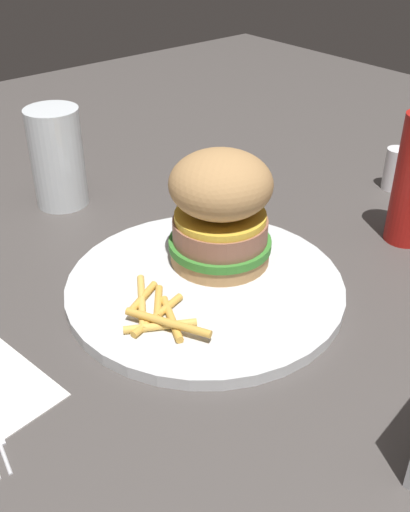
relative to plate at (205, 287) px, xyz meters
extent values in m
plane|color=#47423F|center=(0.02, 0.01, -0.01)|extent=(1.60, 1.60, 0.00)
cylinder|color=silver|center=(0.00, 0.00, 0.00)|extent=(0.27, 0.27, 0.01)
cylinder|color=tan|center=(0.04, 0.02, 0.01)|extent=(0.10, 0.10, 0.02)
cylinder|color=#387F2D|center=(0.04, 0.02, 0.03)|extent=(0.11, 0.11, 0.01)
cylinder|color=#8E5B47|center=(0.04, 0.02, 0.04)|extent=(0.10, 0.10, 0.02)
cylinder|color=yellow|center=(0.04, 0.02, 0.06)|extent=(0.09, 0.09, 0.01)
ellipsoid|color=tan|center=(0.04, 0.02, 0.09)|extent=(0.10, 0.10, 0.06)
cylinder|color=#E5B251|center=(-0.08, -0.03, 0.01)|extent=(0.06, 0.04, 0.01)
cylinder|color=gold|center=(-0.06, 0.00, 0.01)|extent=(0.03, 0.04, 0.01)
cylinder|color=gold|center=(-0.06, 0.01, 0.01)|extent=(0.04, 0.03, 0.01)
cylinder|color=#E5B251|center=(-0.07, 0.01, 0.01)|extent=(0.05, 0.07, 0.01)
cylinder|color=gold|center=(-0.06, -0.03, 0.01)|extent=(0.03, 0.06, 0.01)
cylinder|color=gold|center=(-0.07, -0.04, 0.02)|extent=(0.04, 0.08, 0.01)
cylinder|color=gold|center=(-0.07, -0.02, 0.01)|extent=(0.07, 0.02, 0.01)
cylinder|color=silver|center=(-0.24, -0.07, 0.00)|extent=(0.01, 0.03, 0.00)
cylinder|color=silver|center=(-0.01, 0.26, 0.05)|extent=(0.06, 0.06, 0.12)
cylinder|color=orange|center=(-0.01, 0.26, 0.04)|extent=(0.06, 0.06, 0.10)
cylinder|color=white|center=(0.34, 0.02, 0.02)|extent=(0.03, 0.03, 0.06)
camera|label=1|loc=(-0.31, -0.37, 0.34)|focal=41.92mm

